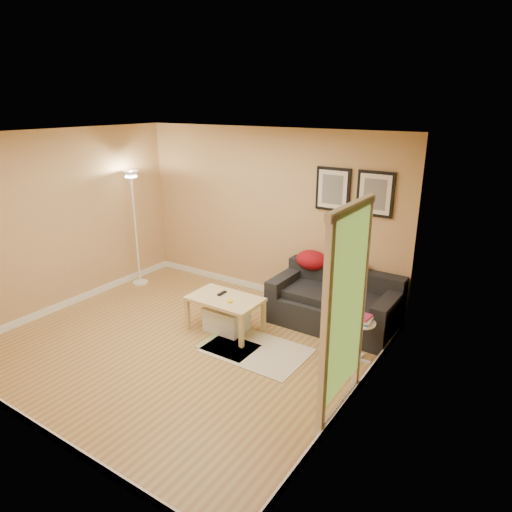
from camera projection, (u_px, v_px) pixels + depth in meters
name	position (u px, v px, depth m)	size (l,w,h in m)	color
floor	(184.00, 343.00, 5.84)	(4.50, 4.50, 0.00)	#AD8C4A
ceiling	(172.00, 135.00, 5.00)	(4.50, 4.50, 0.00)	white
wall_back	(267.00, 214.00, 7.00)	(4.50, 4.50, 0.00)	tan
wall_front	(16.00, 307.00, 3.84)	(4.50, 4.50, 0.00)	tan
wall_left	(63.00, 221.00, 6.59)	(4.00, 4.00, 0.00)	tan
wall_right	(358.00, 288.00, 4.25)	(4.00, 4.00, 0.00)	tan
baseboard_back	(266.00, 289.00, 7.40)	(4.50, 0.02, 0.10)	white
baseboard_front	(40.00, 428.00, 4.26)	(4.50, 0.02, 0.10)	white
baseboard_left	(74.00, 300.00, 6.99)	(0.02, 4.00, 0.10)	white
baseboard_right	(348.00, 400.00, 4.66)	(0.02, 4.00, 0.10)	white
sofa	(334.00, 300.00, 6.21)	(1.70, 0.90, 0.75)	black
red_throw	(312.00, 260.00, 6.58)	(0.48, 0.36, 0.28)	maroon
plaid_throw	(351.00, 267.00, 6.28)	(0.42, 0.26, 0.10)	tan
framed_print_left	(333.00, 189.00, 6.26)	(0.50, 0.04, 0.60)	black
framed_print_right	(375.00, 194.00, 5.95)	(0.50, 0.04, 0.60)	black
area_rug	(256.00, 350.00, 5.67)	(1.25, 0.85, 0.01)	beige
green_runner	(228.00, 346.00, 5.76)	(0.70, 0.50, 0.01)	#668C4C
coffee_table	(225.00, 314.00, 6.11)	(0.97, 0.59, 0.48)	beige
remote_control	(222.00, 293.00, 6.14)	(0.05, 0.16, 0.02)	black
tape_roll	(230.00, 301.00, 5.88)	(0.07, 0.07, 0.03)	yellow
storage_bin	(226.00, 319.00, 6.12)	(0.56, 0.41, 0.34)	white
side_table	(360.00, 341.00, 5.39)	(0.33, 0.33, 0.51)	white
book_stack	(364.00, 319.00, 5.31)	(0.17, 0.23, 0.07)	#2B5283
floor_lamp	(136.00, 232.00, 7.48)	(0.25, 0.25, 1.92)	white
doorway	(344.00, 319.00, 4.25)	(0.12, 1.01, 2.13)	white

